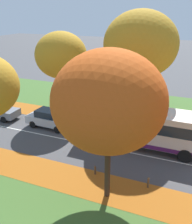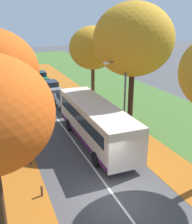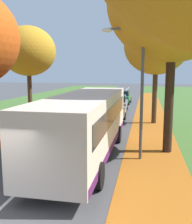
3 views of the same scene
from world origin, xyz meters
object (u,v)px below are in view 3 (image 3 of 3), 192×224
at_px(bus, 86,122).
at_px(car_green_third_in_line, 123,97).
at_px(tree_right_mid, 156,46).
at_px(tree_right_near, 173,2).
at_px(bollard_fourth, 10,136).
at_px(car_grey_following, 118,103).
at_px(tree_left_mid, 28,51).
at_px(streetlamp_right, 135,78).
at_px(car_silver_lead, 113,112).

height_order(bus, car_green_third_in_line, bus).
bearing_deg(tree_right_mid, car_green_third_in_line, 105.97).
bearing_deg(tree_right_near, car_green_third_in_line, 101.35).
bearing_deg(bollard_fourth, car_grey_following, 68.10).
xyz_separation_m(tree_left_mid, streetlamp_right, (9.00, -8.45, -1.89)).
relative_size(streetlamp_right, car_silver_lead, 1.41).
bearing_deg(tree_right_near, tree_left_mid, 146.40).
height_order(car_grey_following, car_green_third_in_line, same).
xyz_separation_m(car_grey_following, car_green_third_in_line, (-0.07, 6.51, 0.00)).
relative_size(tree_left_mid, car_green_third_in_line, 1.81).
height_order(bollard_fourth, car_green_third_in_line, car_green_third_in_line).
xyz_separation_m(tree_left_mid, tree_right_near, (10.64, -7.07, 1.62)).
xyz_separation_m(bus, car_green_third_in_line, (-0.06, 21.00, -0.89)).
height_order(tree_right_near, bus, tree_right_near).
distance_m(bollard_fourth, car_silver_lead, 8.46).
bearing_deg(car_green_third_in_line, tree_left_mid, -118.69).
relative_size(streetlamp_right, car_grey_following, 1.41).
bearing_deg(car_grey_following, tree_right_near, -73.47).
height_order(tree_right_mid, streetlamp_right, tree_right_mid).
distance_m(bus, car_green_third_in_line, 21.02).
bearing_deg(tree_right_near, bus, -157.28).
bearing_deg(bus, tree_left_mid, 128.09).
bearing_deg(car_silver_lead, car_green_third_in_line, 91.03).
distance_m(tree_left_mid, tree_right_mid, 10.18).
distance_m(bollard_fourth, car_grey_following, 13.48).
bearing_deg(tree_left_mid, streetlamp_right, -43.22).
bearing_deg(tree_right_mid, tree_left_mid, -178.03).
relative_size(car_grey_following, car_green_third_in_line, 1.00).
bearing_deg(car_green_third_in_line, tree_right_near, -78.65).
xyz_separation_m(tree_right_near, car_silver_lead, (-3.67, 7.07, -6.44)).
bearing_deg(car_silver_lead, bus, -91.09).
relative_size(bus, car_silver_lead, 2.45).
bearing_deg(bollard_fourth, car_green_third_in_line, 75.40).
bearing_deg(streetlamp_right, car_grey_following, 98.69).
xyz_separation_m(tree_right_near, bus, (-3.84, -1.61, -5.55)).
relative_size(tree_right_mid, car_silver_lead, 1.92).
distance_m(bollard_fourth, streetlamp_right, 8.18).
xyz_separation_m(tree_right_mid, streetlamp_right, (-1.18, -8.80, -2.21)).
relative_size(car_silver_lead, car_grey_following, 1.00).
bearing_deg(tree_right_near, car_grey_following, 106.53).
xyz_separation_m(streetlamp_right, bus, (-2.20, -0.22, -2.04)).
xyz_separation_m(tree_right_near, tree_right_mid, (-0.46, 7.42, -1.30)).
xyz_separation_m(bus, car_silver_lead, (0.16, 8.67, -0.89)).
distance_m(car_silver_lead, car_green_third_in_line, 12.33).
bearing_deg(tree_right_near, car_silver_lead, 117.46).
height_order(tree_left_mid, streetlamp_right, tree_left_mid).
height_order(tree_left_mid, bus, tree_left_mid).
bearing_deg(car_grey_following, car_green_third_in_line, 90.62).
relative_size(bollard_fourth, car_silver_lead, 0.14).
bearing_deg(tree_left_mid, tree_right_mid, 1.97).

